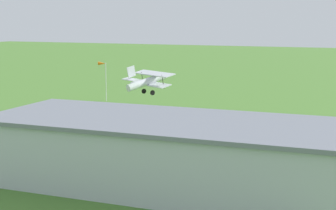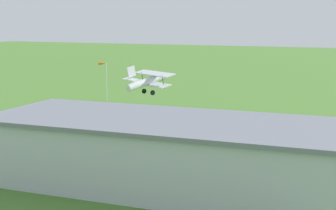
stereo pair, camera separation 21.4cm
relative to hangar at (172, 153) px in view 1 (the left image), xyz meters
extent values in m
plane|color=#47752D|center=(4.52, -28.56, -2.87)|extent=(400.00, 400.00, 0.00)
cube|color=#B7BCC6|center=(0.00, 0.02, -0.18)|extent=(31.42, 12.74, 5.37)
cube|color=slate|center=(0.00, 0.02, 2.68)|extent=(32.04, 13.36, 0.35)
cube|color=#384251|center=(0.17, -5.97, -0.67)|extent=(10.00, 0.44, 4.40)
cylinder|color=silver|center=(12.32, -21.01, 3.12)|extent=(3.63, 5.45, 2.08)
cone|color=black|center=(10.80, -23.72, 2.47)|extent=(0.97, 1.04, 0.79)
cube|color=silver|center=(12.01, -21.57, 2.85)|extent=(6.88, 4.81, 0.44)
cube|color=silver|center=(11.71, -22.10, 4.13)|extent=(6.88, 4.81, 0.44)
cube|color=silver|center=(13.44, -19.03, 4.59)|extent=(0.75, 1.22, 1.50)
cube|color=silver|center=(13.53, -18.86, 3.64)|extent=(2.71, 2.06, 0.26)
cylinder|color=black|center=(11.35, -20.81, 1.81)|extent=(0.44, 0.63, 0.64)
cylinder|color=black|center=(13.00, -21.74, 1.81)|extent=(0.44, 0.63, 0.64)
cylinder|color=#332D28|center=(9.90, -20.73, 3.49)|extent=(0.25, 0.36, 1.37)
cylinder|color=#332D28|center=(13.81, -22.94, 3.49)|extent=(0.25, 0.36, 1.37)
cube|color=red|center=(17.71, -13.30, -2.21)|extent=(2.10, 4.72, 0.68)
cube|color=#2D3842|center=(17.71, -13.30, -1.61)|extent=(1.72, 2.69, 0.52)
cylinder|color=black|center=(16.73, -11.82, -2.55)|extent=(0.28, 0.66, 0.64)
cylinder|color=black|center=(18.42, -11.67, -2.55)|extent=(0.28, 0.66, 0.64)
cylinder|color=black|center=(17.01, -14.93, -2.55)|extent=(0.28, 0.66, 0.64)
cylinder|color=black|center=(18.70, -14.78, -2.55)|extent=(0.28, 0.66, 0.64)
cube|color=slate|center=(24.77, -12.21, -2.18)|extent=(2.49, 4.75, 0.73)
cube|color=#2D3842|center=(24.77, -12.21, -1.52)|extent=(1.95, 2.75, 0.61)
cylinder|color=black|center=(23.65, -10.84, -2.55)|extent=(0.32, 0.67, 0.64)
cylinder|color=black|center=(25.39, -10.55, -2.55)|extent=(0.32, 0.67, 0.64)
cylinder|color=black|center=(24.15, -13.87, -2.55)|extent=(0.32, 0.67, 0.64)
cylinder|color=black|center=(25.89, -13.58, -2.55)|extent=(0.32, 0.67, 0.64)
cylinder|color=#72338C|center=(-10.03, -17.20, -2.47)|extent=(0.39, 0.39, 0.80)
cylinder|color=beige|center=(-10.03, -17.20, -1.79)|extent=(0.46, 0.46, 0.56)
sphere|color=#9E704C|center=(-10.03, -17.20, -1.40)|extent=(0.22, 0.22, 0.22)
cylinder|color=#3F3F47|center=(-11.75, -15.20, -2.43)|extent=(0.34, 0.34, 0.88)
cylinder|color=orange|center=(-11.75, -15.20, -1.68)|extent=(0.41, 0.41, 0.62)
sphere|color=#9E704C|center=(-11.75, -15.20, -1.25)|extent=(0.24, 0.24, 0.24)
cylinder|color=#B23333|center=(10.81, -14.50, -2.44)|extent=(0.40, 0.40, 0.85)
cylinder|color=#33723F|center=(10.81, -14.50, -1.72)|extent=(0.47, 0.47, 0.60)
sphere|color=brown|center=(10.81, -14.50, -1.30)|extent=(0.23, 0.23, 0.23)
cylinder|color=silver|center=(28.52, -39.11, 0.42)|extent=(0.12, 0.12, 6.57)
cone|color=orange|center=(29.22, -39.11, 3.55)|extent=(1.34, 0.69, 0.60)
camera|label=1|loc=(-16.78, 40.34, 11.14)|focal=57.25mm
camera|label=2|loc=(-16.97, 40.26, 11.14)|focal=57.25mm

